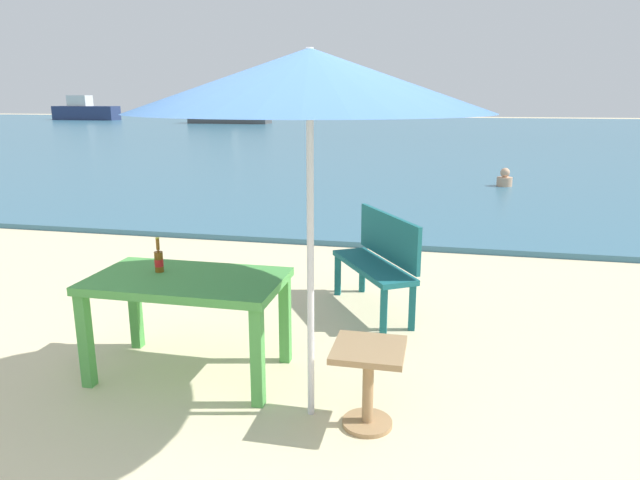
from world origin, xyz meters
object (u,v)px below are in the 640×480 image
object	(u,v)px
beer_bottle_amber	(159,260)
side_table_wood	(368,374)
boat_ferry	(85,111)
patio_umbrella	(310,81)
picnic_table_green	(188,291)
swimmer_person	(505,179)
boat_cargo_ship	(228,113)
bench_teal_center	(379,257)

from	to	relation	value
beer_bottle_amber	side_table_wood	size ratio (longest dim) A/B	0.49
side_table_wood	boat_ferry	world-z (taller)	boat_ferry
patio_umbrella	picnic_table_green	bearing A→B (deg)	160.02
swimmer_person	boat_cargo_ship	bearing A→B (deg)	121.73
picnic_table_green	boat_ferry	world-z (taller)	boat_ferry
picnic_table_green	beer_bottle_amber	distance (m)	0.33
boat_cargo_ship	boat_ferry	xyz separation A→B (m)	(-14.60, 3.72, -0.06)
side_table_wood	beer_bottle_amber	bearing A→B (deg)	162.99
picnic_table_green	bench_teal_center	world-z (taller)	bench_teal_center
side_table_wood	bench_teal_center	bearing A→B (deg)	94.64
side_table_wood	boat_ferry	bearing A→B (deg)	125.80
patio_umbrella	bench_teal_center	distance (m)	2.54
picnic_table_green	patio_umbrella	distance (m)	1.82
patio_umbrella	boat_cargo_ship	world-z (taller)	boat_cargo_ship
patio_umbrella	side_table_wood	distance (m)	1.81
beer_bottle_amber	swimmer_person	bearing A→B (deg)	70.44
picnic_table_green	patio_umbrella	size ratio (longest dim) A/B	0.61
side_table_wood	bench_teal_center	size ratio (longest dim) A/B	0.45
patio_umbrella	boat_cargo_ship	distance (m)	41.10
side_table_wood	boat_cargo_ship	bearing A→B (deg)	112.26
picnic_table_green	side_table_wood	world-z (taller)	picnic_table_green
boat_ferry	swimmer_person	bearing A→B (deg)	-44.87
patio_umbrella	swimmer_person	distance (m)	10.41
swimmer_person	beer_bottle_amber	bearing A→B (deg)	-109.56
side_table_wood	swimmer_person	xyz separation A→B (m)	(1.76, 10.07, -0.11)
boat_ferry	bench_teal_center	bearing A→B (deg)	-52.99
beer_bottle_amber	picnic_table_green	bearing A→B (deg)	-17.07
swimmer_person	boat_cargo_ship	distance (m)	33.07
boat_cargo_ship	boat_ferry	bearing A→B (deg)	165.69
beer_bottle_amber	swimmer_person	distance (m)	10.18
boat_cargo_ship	boat_ferry	world-z (taller)	boat_cargo_ship
picnic_table_green	beer_bottle_amber	xyz separation A→B (m)	(-0.25, 0.08, 0.20)
side_table_wood	bench_teal_center	distance (m)	2.05
swimmer_person	boat_cargo_ship	xyz separation A→B (m)	(-17.39, 28.12, 0.64)
swimmer_person	side_table_wood	bearing A→B (deg)	-99.89
beer_bottle_amber	patio_umbrella	bearing A→B (deg)	-19.40
patio_umbrella	boat_cargo_ship	bearing A→B (deg)	111.80
patio_umbrella	bench_teal_center	world-z (taller)	patio_umbrella
boat_ferry	boat_cargo_ship	bearing A→B (deg)	-14.31
picnic_table_green	swimmer_person	xyz separation A→B (m)	(3.15, 9.65, -0.41)
picnic_table_green	swimmer_person	distance (m)	10.16
side_table_wood	swimmer_person	bearing A→B (deg)	80.11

